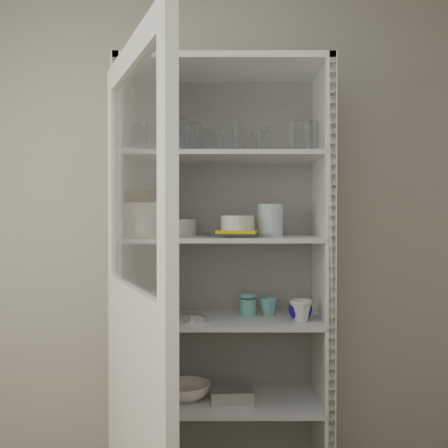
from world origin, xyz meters
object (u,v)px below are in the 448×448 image
at_px(pantry_cabinet, 224,299).
at_px(goblet_1, 206,142).
at_px(plate_stack_front, 138,227).
at_px(teal_jar, 248,306).
at_px(cream_dish, 187,391).
at_px(plate_stack_back, 179,227).
at_px(mug_teal, 269,307).
at_px(mug_white, 301,311).
at_px(goblet_3, 305,142).
at_px(goblet_0, 173,139).
at_px(yellow_trivet, 238,232).
at_px(measuring_cups, 192,318).
at_px(glass_platter, 238,235).
at_px(grey_bowl_stack, 270,220).
at_px(tin_box, 232,395).
at_px(cupboard_door, 136,350).
at_px(goblet_2, 257,142).
at_px(terracotta_bowl, 138,197).
at_px(mug_blue, 300,311).
at_px(white_canister, 144,304).
at_px(cream_bowl, 138,210).
at_px(white_ramekin, 238,223).

relative_size(pantry_cabinet, goblet_1, 13.60).
relative_size(plate_stack_front, teal_jar, 2.14).
bearing_deg(cream_dish, plate_stack_back, 110.78).
distance_m(mug_teal, mug_white, 0.20).
relative_size(goblet_3, plate_stack_back, 0.84).
xyz_separation_m(goblet_0, yellow_trivet, (0.32, -0.12, -0.47)).
bearing_deg(measuring_cups, glass_platter, 13.85).
distance_m(grey_bowl_stack, tin_box, 0.87).
xyz_separation_m(plate_stack_back, yellow_trivet, (0.30, -0.17, -0.02)).
height_order(plate_stack_front, mug_teal, plate_stack_front).
xyz_separation_m(goblet_0, glass_platter, (0.32, -0.12, -0.48)).
height_order(cupboard_door, grey_bowl_stack, cupboard_door).
distance_m(pantry_cabinet, goblet_0, 0.85).
relative_size(goblet_2, mug_white, 1.55).
distance_m(plate_stack_back, mug_teal, 0.61).
height_order(plate_stack_front, terracotta_bowl, terracotta_bowl).
bearing_deg(mug_white, terracotta_bowl, 175.88).
height_order(goblet_0, mug_blue, goblet_0).
bearing_deg(tin_box, mug_teal, 28.12).
bearing_deg(goblet_1, grey_bowl_stack, -14.46).
xyz_separation_m(glass_platter, measuring_cups, (-0.22, -0.05, -0.39)).
distance_m(goblet_1, white_canister, 0.87).
xyz_separation_m(pantry_cabinet, mug_blue, (0.37, -0.13, -0.04)).
bearing_deg(cream_bowl, plate_stack_back, 47.36).
relative_size(mug_blue, cream_dish, 0.47).
bearing_deg(measuring_cups, goblet_2, 33.51).
bearing_deg(white_canister, white_ramekin, -5.52).
xyz_separation_m(goblet_1, teal_jar, (0.21, -0.04, -0.83)).
height_order(cream_bowl, yellow_trivet, cream_bowl).
bearing_deg(mug_teal, measuring_cups, -158.09).
distance_m(plate_stack_back, glass_platter, 0.34).
relative_size(cream_bowl, measuring_cups, 2.26).
bearing_deg(pantry_cabinet, white_ramekin, -58.37).
xyz_separation_m(plate_stack_front, grey_bowl_stack, (0.64, 0.08, 0.03)).
xyz_separation_m(cupboard_door, measuring_cups, (0.17, 0.54, 0.01)).
xyz_separation_m(goblet_0, white_ramekin, (0.32, -0.12, -0.42)).
bearing_deg(plate_stack_back, plate_stack_front, -132.64).
relative_size(goblet_2, tin_box, 0.81).
height_order(goblet_3, cream_dish, goblet_3).
bearing_deg(glass_platter, measuring_cups, -166.15).
relative_size(goblet_0, cream_dish, 0.78).
bearing_deg(mug_teal, tin_box, -152.12).
xyz_separation_m(pantry_cabinet, cupboard_door, (-0.32, -0.70, -0.07)).
bearing_deg(goblet_1, pantry_cabinet, -17.71).
distance_m(goblet_3, yellow_trivet, 0.58).
xyz_separation_m(goblet_3, plate_stack_back, (-0.64, 0.04, -0.44)).
relative_size(glass_platter, teal_jar, 3.37).
xyz_separation_m(yellow_trivet, tin_box, (-0.03, 0.00, -0.79)).
xyz_separation_m(plate_stack_back, terracotta_bowl, (-0.18, -0.19, 0.15)).
distance_m(goblet_1, grey_bowl_stack, 0.52).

